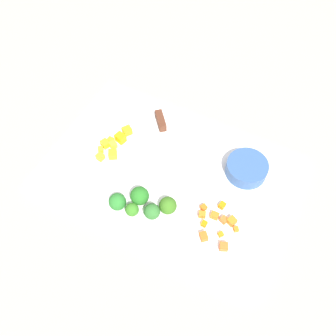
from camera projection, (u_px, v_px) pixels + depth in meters
The scene contains 28 objects.
ground_plane at pixel (168, 173), 0.86m from camera, with size 4.00×4.00×0.00m, color #A19689.
cutting_board at pixel (168, 172), 0.86m from camera, with size 0.55×0.36×0.01m, color white.
prep_bowl at pixel (247, 168), 0.84m from camera, with size 0.09×0.09×0.03m, color #345892.
chef_knife at pixel (167, 143), 0.89m from camera, with size 0.21×0.24×0.02m.
carrot_dice_0 at pixel (204, 224), 0.78m from camera, with size 0.01×0.01×0.01m, color orange.
carrot_dice_1 at pixel (232, 221), 0.78m from camera, with size 0.02×0.02×0.01m, color orange.
carrot_dice_2 at pixel (204, 208), 0.80m from camera, with size 0.01×0.01×0.01m, color orange.
carrot_dice_3 at pixel (224, 247), 0.75m from camera, with size 0.02×0.02×0.01m, color orange.
carrot_dice_4 at pixel (221, 234), 0.76m from camera, with size 0.01×0.01×0.01m, color orange.
carrot_dice_5 at pixel (236, 229), 0.77m from camera, with size 0.01×0.01×0.01m, color orange.
carrot_dice_6 at pixel (204, 237), 0.76m from camera, with size 0.01×0.02×0.01m, color orange.
carrot_dice_7 at pixel (222, 205), 0.80m from camera, with size 0.01×0.01×0.01m, color orange.
carrot_dice_8 at pixel (224, 220), 0.78m from camera, with size 0.01×0.01×0.01m, color orange.
carrot_dice_9 at pixel (215, 216), 0.78m from camera, with size 0.02×0.01×0.01m, color orange.
carrot_dice_10 at pixel (202, 215), 0.79m from camera, with size 0.01×0.01×0.01m, color orange.
pepper_dice_0 at pixel (100, 157), 0.86m from camera, with size 0.02×0.02×0.01m, color yellow.
pepper_dice_1 at pixel (113, 154), 0.87m from camera, with size 0.02×0.02×0.02m, color yellow.
pepper_dice_2 at pixel (111, 140), 0.89m from camera, with size 0.01×0.01×0.01m, color yellow.
pepper_dice_3 at pixel (113, 144), 0.88m from camera, with size 0.02×0.02×0.02m, color yellow.
pepper_dice_4 at pixel (105, 144), 0.89m from camera, with size 0.02×0.02×0.01m, color yellow.
pepper_dice_5 at pixel (121, 138), 0.89m from camera, with size 0.02×0.02×0.02m, color yellow.
pepper_dice_6 at pixel (127, 131), 0.90m from camera, with size 0.02×0.02×0.02m, color yellow.
pepper_dice_7 at pixel (101, 150), 0.88m from camera, with size 0.01×0.01×0.01m, color yellow.
broccoli_floret_0 at pixel (140, 196), 0.79m from camera, with size 0.04×0.04×0.05m.
broccoli_floret_1 at pixel (132, 210), 0.78m from camera, with size 0.03×0.03×0.03m.
broccoli_floret_2 at pixel (117, 202), 0.79m from camera, with size 0.04×0.04×0.04m.
broccoli_floret_3 at pixel (168, 206), 0.78m from camera, with size 0.04×0.04×0.04m.
broccoli_floret_4 at pixel (152, 212), 0.78m from camera, with size 0.03×0.03×0.04m.
Camera 1 is at (-0.21, 0.41, 0.73)m, focal length 39.92 mm.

